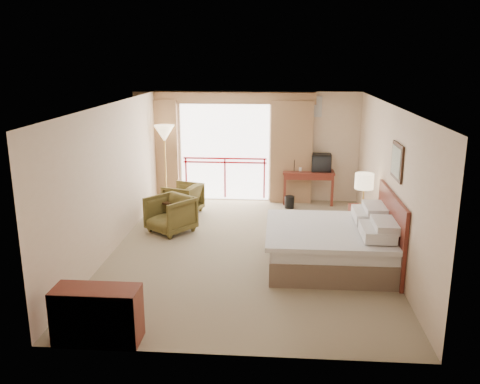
# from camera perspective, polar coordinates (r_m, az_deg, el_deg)

# --- Properties ---
(floor) EXTENTS (7.00, 7.00, 0.00)m
(floor) POSITION_cam_1_polar(r_m,az_deg,el_deg) (9.60, 0.91, -6.48)
(floor) COLOR #89795B
(floor) RESTS_ON ground
(ceiling) EXTENTS (7.00, 7.00, 0.00)m
(ceiling) POSITION_cam_1_polar(r_m,az_deg,el_deg) (8.97, 0.98, 9.78)
(ceiling) COLOR white
(ceiling) RESTS_ON wall_back
(wall_back) EXTENTS (5.00, 0.00, 5.00)m
(wall_back) POSITION_cam_1_polar(r_m,az_deg,el_deg) (12.62, 1.92, 5.10)
(wall_back) COLOR beige
(wall_back) RESTS_ON ground
(wall_front) EXTENTS (5.00, 0.00, 5.00)m
(wall_front) POSITION_cam_1_polar(r_m,az_deg,el_deg) (5.86, -1.16, -6.68)
(wall_front) COLOR beige
(wall_front) RESTS_ON ground
(wall_left) EXTENTS (0.00, 7.00, 7.00)m
(wall_left) POSITION_cam_1_polar(r_m,az_deg,el_deg) (9.67, -14.02, 1.60)
(wall_left) COLOR beige
(wall_left) RESTS_ON ground
(wall_right) EXTENTS (0.00, 7.00, 7.00)m
(wall_right) POSITION_cam_1_polar(r_m,az_deg,el_deg) (9.39, 16.37, 1.04)
(wall_right) COLOR beige
(wall_right) RESTS_ON ground
(balcony_door) EXTENTS (2.40, 0.00, 2.40)m
(balcony_door) POSITION_cam_1_polar(r_m,az_deg,el_deg) (12.68, -1.71, 4.47)
(balcony_door) COLOR white
(balcony_door) RESTS_ON wall_back
(balcony_railing) EXTENTS (2.09, 0.03, 1.02)m
(balcony_railing) POSITION_cam_1_polar(r_m,az_deg,el_deg) (12.74, -1.71, 2.74)
(balcony_railing) COLOR #B70F1B
(balcony_railing) RESTS_ON wall_back
(curtain_left) EXTENTS (1.00, 0.26, 2.50)m
(curtain_left) POSITION_cam_1_polar(r_m,az_deg,el_deg) (12.83, -9.15, 4.63)
(curtain_left) COLOR brown
(curtain_left) RESTS_ON wall_back
(curtain_right) EXTENTS (1.00, 0.26, 2.50)m
(curtain_right) POSITION_cam_1_polar(r_m,az_deg,el_deg) (12.48, 5.80, 4.46)
(curtain_right) COLOR brown
(curtain_right) RESTS_ON wall_back
(valance) EXTENTS (4.40, 0.22, 0.28)m
(valance) POSITION_cam_1_polar(r_m,az_deg,el_deg) (12.41, -1.81, 10.52)
(valance) COLOR brown
(valance) RESTS_ON wall_back
(hvac_vent) EXTENTS (0.50, 0.04, 0.50)m
(hvac_vent) POSITION_cam_1_polar(r_m,az_deg,el_deg) (12.47, 8.02, 9.49)
(hvac_vent) COLOR silver
(hvac_vent) RESTS_ON wall_back
(bed) EXTENTS (2.13, 2.06, 0.97)m
(bed) POSITION_cam_1_polar(r_m,az_deg,el_deg) (8.94, 10.35, -5.80)
(bed) COLOR brown
(bed) RESTS_ON floor
(headboard) EXTENTS (0.06, 2.10, 1.30)m
(headboard) POSITION_cam_1_polar(r_m,az_deg,el_deg) (9.01, 16.55, -4.20)
(headboard) COLOR #581E18
(headboard) RESTS_ON wall_right
(framed_art) EXTENTS (0.04, 0.72, 0.60)m
(framed_art) POSITION_cam_1_polar(r_m,az_deg,el_deg) (8.70, 17.21, 3.29)
(framed_art) COLOR black
(framed_art) RESTS_ON wall_right
(nightstand) EXTENTS (0.50, 0.58, 0.67)m
(nightstand) POSITION_cam_1_polar(r_m,az_deg,el_deg) (10.28, 13.53, -3.46)
(nightstand) COLOR #581E18
(nightstand) RESTS_ON floor
(table_lamp) EXTENTS (0.36, 0.36, 0.64)m
(table_lamp) POSITION_cam_1_polar(r_m,az_deg,el_deg) (10.10, 13.78, 1.12)
(table_lamp) COLOR tan
(table_lamp) RESTS_ON nightstand
(phone) EXTENTS (0.20, 0.16, 0.08)m
(phone) POSITION_cam_1_polar(r_m,az_deg,el_deg) (10.02, 13.51, -1.68)
(phone) COLOR black
(phone) RESTS_ON nightstand
(desk) EXTENTS (1.24, 0.60, 0.81)m
(desk) POSITION_cam_1_polar(r_m,az_deg,el_deg) (12.61, 7.65, 1.64)
(desk) COLOR #581E18
(desk) RESTS_ON floor
(tv) EXTENTS (0.47, 0.37, 0.42)m
(tv) POSITION_cam_1_polar(r_m,az_deg,el_deg) (12.49, 9.10, 3.28)
(tv) COLOR black
(tv) RESTS_ON desk
(coffee_maker) EXTENTS (0.14, 0.14, 0.28)m
(coffee_maker) POSITION_cam_1_polar(r_m,az_deg,el_deg) (12.48, 6.10, 3.03)
(coffee_maker) COLOR black
(coffee_maker) RESTS_ON desk
(cup) EXTENTS (0.08, 0.08, 0.10)m
(cup) POSITION_cam_1_polar(r_m,az_deg,el_deg) (12.45, 6.79, 2.56)
(cup) COLOR white
(cup) RESTS_ON desk
(wastebasket) EXTENTS (0.26, 0.26, 0.29)m
(wastebasket) POSITION_cam_1_polar(r_m,az_deg,el_deg) (12.19, 5.57, -1.14)
(wastebasket) COLOR black
(wastebasket) RESTS_ON floor
(armchair_far) EXTENTS (0.96, 0.95, 0.69)m
(armchair_far) POSITION_cam_1_polar(r_m,az_deg,el_deg) (11.87, -6.38, -2.34)
(armchair_far) COLOR #473C18
(armchair_far) RESTS_ON floor
(armchair_near) EXTENTS (1.14, 1.15, 0.75)m
(armchair_near) POSITION_cam_1_polar(r_m,az_deg,el_deg) (10.64, -7.74, -4.44)
(armchair_near) COLOR #473C18
(armchair_near) RESTS_ON floor
(side_table) EXTENTS (0.50, 0.50, 0.54)m
(side_table) POSITION_cam_1_polar(r_m,az_deg,el_deg) (10.97, -7.74, -1.79)
(side_table) COLOR black
(side_table) RESTS_ON floor
(book) EXTENTS (0.27, 0.27, 0.02)m
(book) POSITION_cam_1_polar(r_m,az_deg,el_deg) (10.92, -7.77, -0.90)
(book) COLOR white
(book) RESTS_ON side_table
(floor_lamp) EXTENTS (0.49, 0.49, 1.93)m
(floor_lamp) POSITION_cam_1_polar(r_m,az_deg,el_deg) (12.33, -8.49, 6.19)
(floor_lamp) COLOR tan
(floor_lamp) RESTS_ON floor
(dresser) EXTENTS (1.08, 0.46, 0.72)m
(dresser) POSITION_cam_1_polar(r_m,az_deg,el_deg) (6.82, -15.74, -13.16)
(dresser) COLOR #581E18
(dresser) RESTS_ON floor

